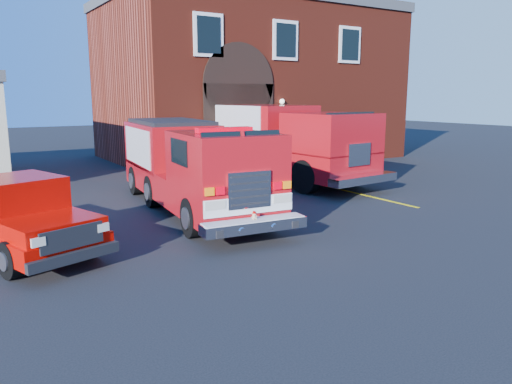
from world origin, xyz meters
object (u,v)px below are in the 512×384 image
fire_engine (191,165)px  secondary_truck (276,139)px  pickup_truck (11,216)px  fire_station (248,82)px

fire_engine → secondary_truck: size_ratio=0.92×
fire_engine → secondary_truck: 6.53m
fire_engine → pickup_truck: fire_engine is taller
fire_station → fire_engine: (-8.62, -10.88, -2.86)m
fire_station → pickup_truck: bearing=-137.8°
pickup_truck → secondary_truck: secondary_truck is taller
secondary_truck → fire_station: bearing=67.3°
fire_station → secondary_truck: (-3.10, -7.40, -2.58)m
pickup_truck → fire_engine: bearing=17.8°
fire_station → secondary_truck: size_ratio=1.57×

